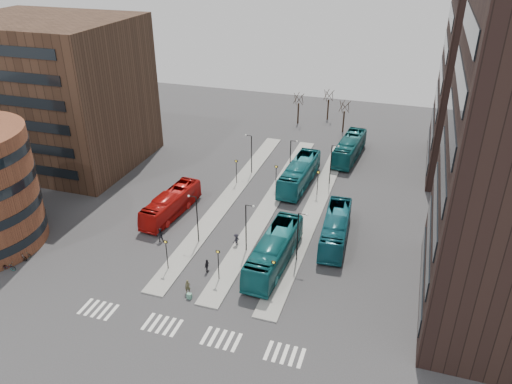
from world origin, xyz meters
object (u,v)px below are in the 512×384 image
(teal_bus_c, at_px, (336,228))
(bicycle_near, at_px, (8,267))
(teal_bus_b, at_px, (299,173))
(teal_bus_d, at_px, (349,148))
(commuter_a, at_px, (160,235))
(commuter_c, at_px, (236,240))
(traveller, at_px, (188,287))
(bicycle_mid, at_px, (20,257))
(teal_bus_a, at_px, (274,251))
(bicycle_far, at_px, (24,254))
(red_bus, at_px, (171,204))
(suitcase, at_px, (189,296))
(commuter_b, at_px, (207,266))

(teal_bus_c, relative_size, bicycle_near, 6.45)
(teal_bus_b, height_order, teal_bus_d, teal_bus_b)
(teal_bus_c, distance_m, commuter_a, 20.93)
(teal_bus_b, bearing_deg, bicycle_near, -127.21)
(teal_bus_b, relative_size, commuter_c, 8.01)
(traveller, relative_size, bicycle_mid, 0.92)
(bicycle_mid, bearing_deg, teal_bus_b, -48.69)
(teal_bus_a, bearing_deg, bicycle_far, -162.22)
(teal_bus_a, height_order, bicycle_far, teal_bus_a)
(teal_bus_b, bearing_deg, red_bus, -132.53)
(traveller, bearing_deg, suitcase, -78.62)
(bicycle_mid, bearing_deg, commuter_c, -71.59)
(bicycle_far, bearing_deg, bicycle_near, 169.58)
(bicycle_mid, xyz_separation_m, bicycle_far, (0.00, 0.70, -0.10))
(teal_bus_a, bearing_deg, teal_bus_c, 54.04)
(teal_bus_c, xyz_separation_m, commuter_a, (-19.80, -6.72, -0.76))
(teal_bus_a, relative_size, teal_bus_b, 1.00)
(red_bus, height_order, bicycle_near, red_bus)
(teal_bus_d, relative_size, commuter_c, 7.81)
(commuter_b, height_order, bicycle_mid, commuter_b)
(suitcase, bearing_deg, commuter_c, 84.29)
(red_bus, height_order, commuter_c, red_bus)
(suitcase, distance_m, teal_bus_a, 10.60)
(teal_bus_b, distance_m, commuter_a, 23.28)
(commuter_a, bearing_deg, bicycle_far, 9.17)
(traveller, bearing_deg, teal_bus_b, 57.88)
(traveller, distance_m, commuter_a, 10.60)
(suitcase, relative_size, bicycle_mid, 0.34)
(suitcase, relative_size, bicycle_far, 0.37)
(commuter_a, distance_m, bicycle_far, 15.29)
(teal_bus_b, xyz_separation_m, teal_bus_c, (7.58, -13.07, -0.15))
(teal_bus_c, distance_m, bicycle_near, 37.17)
(commuter_b, bearing_deg, teal_bus_d, -11.05)
(red_bus, distance_m, teal_bus_a, 17.07)
(commuter_b, distance_m, commuter_c, 5.91)
(suitcase, bearing_deg, traveller, 124.28)
(red_bus, distance_m, commuter_b, 13.66)
(teal_bus_a, relative_size, bicycle_mid, 7.54)
(suitcase, bearing_deg, commuter_a, 133.15)
(red_bus, bearing_deg, traveller, -52.65)
(commuter_c, height_order, bicycle_mid, commuter_c)
(traveller, height_order, commuter_a, commuter_a)
(commuter_c, xyz_separation_m, bicycle_mid, (-22.10, -10.39, -0.29))
(suitcase, xyz_separation_m, teal_bus_a, (6.52, 8.22, 1.51))
(traveller, relative_size, commuter_a, 0.89)
(teal_bus_c, relative_size, bicycle_far, 7.43)
(teal_bus_c, relative_size, commuter_c, 7.32)
(commuter_a, bearing_deg, bicycle_mid, 11.36)
(red_bus, relative_size, commuter_a, 6.46)
(suitcase, xyz_separation_m, teal_bus_c, (12.11, 15.25, 1.35))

